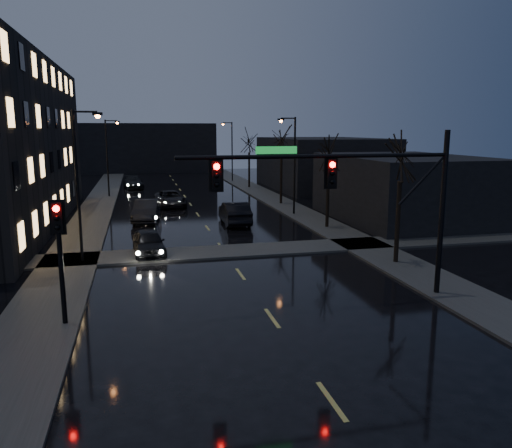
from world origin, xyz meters
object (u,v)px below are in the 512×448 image
oncoming_car_a (149,242)px  oncoming_car_d (133,182)px  oncoming_car_c (170,199)px  oncoming_car_b (147,211)px  lead_car (235,213)px

oncoming_car_a → oncoming_car_d: size_ratio=0.84×
oncoming_car_a → oncoming_car_c: (2.38, 18.07, 0.01)m
oncoming_car_a → oncoming_car_b: bearing=86.1°
oncoming_car_b → lead_car: bearing=-15.3°
oncoming_car_c → oncoming_car_d: bearing=96.7°
oncoming_car_c → lead_car: size_ratio=1.02×
oncoming_car_c → oncoming_car_d: 16.02m
oncoming_car_d → oncoming_car_a: bearing=-96.1°
oncoming_car_a → oncoming_car_c: oncoming_car_c is taller
oncoming_car_d → lead_car: lead_car is taller
oncoming_car_b → oncoming_car_a: bearing=-82.7°
oncoming_car_b → oncoming_car_c: oncoming_car_b is taller
lead_car → oncoming_car_a: bearing=52.2°
oncoming_car_c → lead_car: bearing=-73.3°
oncoming_car_c → oncoming_car_d: size_ratio=1.05×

